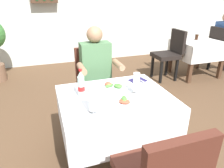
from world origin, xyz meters
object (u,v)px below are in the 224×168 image
cola_bottle_primary (81,85)px  plate_near_camera (126,102)px  background_chair_left (170,52)px  napkin_cutlery_set (138,80)px  seated_diner_far (97,73)px  background_table_tumbler (197,37)px  background_dining_table (197,50)px  background_chair_right (221,47)px  chair_far_diner_seat (94,81)px  main_dining_table (115,112)px  beer_glass_middle (136,83)px  plate_far_diner (113,86)px  beer_glass_left (93,101)px

cola_bottle_primary → plate_near_camera: bearing=-35.7°
background_chair_left → napkin_cutlery_set: bearing=-133.1°
seated_diner_far → background_table_tumbler: (2.41, 1.16, 0.07)m
background_dining_table → background_table_tumbler: bearing=74.5°
cola_bottle_primary → background_chair_right: (3.33, 1.70, -0.30)m
napkin_cutlery_set → plate_near_camera: bearing=-125.9°
background_chair_left → background_table_tumbler: 0.71m
chair_far_diner_seat → background_table_tumbler: (2.42, 1.05, 0.23)m
background_chair_right → napkin_cutlery_set: bearing=-150.7°
plate_near_camera → background_chair_right: bearing=32.9°
seated_diner_far → background_chair_left: size_ratio=1.30×
main_dining_table → background_chair_right: size_ratio=1.05×
background_chair_right → background_table_tumbler: bearing=171.7°
beer_glass_middle → cola_bottle_primary: (-0.50, 0.09, 0.01)m
chair_far_diner_seat → cola_bottle_primary: bearing=-112.0°
seated_diner_far → background_chair_left: bearing=31.4°
beer_glass_middle → background_chair_left: 2.39m
seated_diner_far → background_table_tumbler: 2.68m
chair_far_diner_seat → beer_glass_middle: chair_far_diner_seat is taller
chair_far_diner_seat → seated_diner_far: seated_diner_far is taller
plate_far_diner → beer_glass_middle: (0.16, -0.21, 0.09)m
plate_far_diner → cola_bottle_primary: (-0.34, -0.12, 0.10)m
main_dining_table → background_table_tumbler: 3.06m
background_dining_table → chair_far_diner_seat: bearing=-158.2°
main_dining_table → cola_bottle_primary: cola_bottle_primary is taller
chair_far_diner_seat → plate_near_camera: (0.04, -0.98, 0.19)m
seated_diner_far → background_chair_right: bearing=19.4°
background_dining_table → background_chair_left: bearing=-180.0°
background_dining_table → background_chair_left: (-0.64, -0.00, 0.01)m
cola_bottle_primary → seated_diner_far: bearing=64.0°
main_dining_table → plate_near_camera: size_ratio=4.40×
napkin_cutlery_set → background_dining_table: size_ratio=0.23×
plate_near_camera → background_dining_table: plate_near_camera is taller
seated_diner_far → beer_glass_left: 0.99m
chair_far_diner_seat → background_dining_table: bearing=21.8°
background_table_tumbler → chair_far_diner_seat: bearing=-156.6°
main_dining_table → seated_diner_far: seated_diner_far is taller
background_dining_table → background_chair_right: 0.64m
background_chair_left → background_dining_table: bearing=0.0°
background_dining_table → seated_diner_far: bearing=-155.9°
background_chair_left → background_chair_right: size_ratio=1.00×
plate_far_diner → beer_glass_middle: 0.28m
beer_glass_left → chair_far_diner_seat: bearing=75.8°
beer_glass_left → background_dining_table: bearing=37.0°
main_dining_table → beer_glass_left: bearing=-138.8°
plate_near_camera → chair_far_diner_seat: bearing=92.2°
plate_near_camera → background_chair_right: 3.58m
background_dining_table → background_chair_right: size_ratio=0.89×
background_chair_right → plate_far_diner: bearing=-152.2°
main_dining_table → seated_diner_far: size_ratio=0.81×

